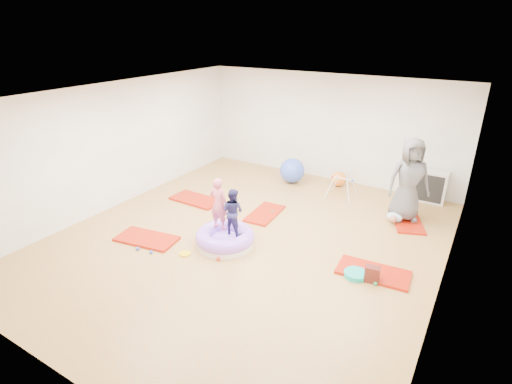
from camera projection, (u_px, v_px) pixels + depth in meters
The scene contains 19 objects.
room at pixel (248, 173), 7.39m from camera, with size 7.01×8.01×2.81m.
gym_mat_front_left at pixel (147, 239), 7.88m from camera, with size 1.21×0.60×0.05m, color #9E2C11.
gym_mat_mid_left at pixel (196, 200), 9.63m from camera, with size 1.22×0.61×0.05m, color #9E2C11.
gym_mat_center_back at pixel (265, 213), 8.93m from camera, with size 1.09×0.55×0.05m, color #9E2C11.
gym_mat_right at pixel (373, 272), 6.81m from camera, with size 1.21×0.60×0.05m, color #9E2C11.
gym_mat_rear_right at pixel (407, 221), 8.57m from camera, with size 1.12×0.56×0.05m, color #9E2C11.
inflatable_cushion at pixel (225, 238), 7.66m from camera, with size 1.14×1.14×0.36m.
child_pink at pixel (219, 201), 7.54m from camera, with size 0.38×0.25×1.04m, color #D65D77.
child_navy at pixel (233, 209), 7.38m from camera, with size 0.44×0.34×0.90m, color navy.
adult_caregiver at pixel (409, 180), 8.31m from camera, with size 0.87×0.57×1.79m, color #525255.
infant at pixel (394, 217), 8.48m from camera, with size 0.33×0.34×0.19m.
ball_pit_balls at pixel (229, 248), 7.54m from camera, with size 4.21×2.79×0.07m.
exercise_ball_blue at pixel (292, 171), 10.63m from camera, with size 0.66×0.66×0.66m, color blue.
exercise_ball_orange at pixel (338, 179), 10.44m from camera, with size 0.39×0.39×0.39m, color orange.
infant_play_gym at pixel (342, 185), 9.68m from camera, with size 0.66×0.63×0.51m.
cube_shelf at pixel (429, 186), 9.48m from camera, with size 0.76×0.38×0.76m.
balance_disc at pixel (355, 274), 6.73m from camera, with size 0.39×0.39×0.09m, color #11AF9C.
backpack at pixel (372, 274), 6.56m from camera, with size 0.24×0.15×0.28m, color maroon.
yellow_toy at pixel (185, 254), 7.39m from camera, with size 0.21×0.21×0.03m, color yellow.
Camera 1 is at (3.73, -5.86, 3.95)m, focal length 28.00 mm.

